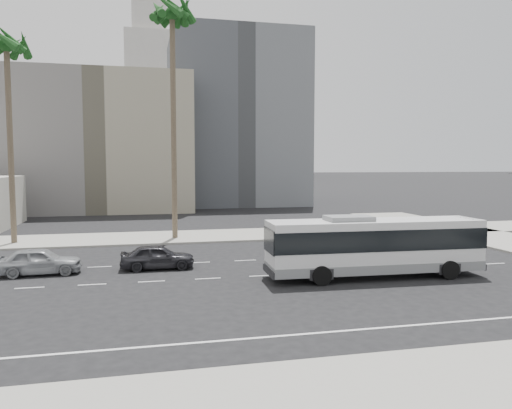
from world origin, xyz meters
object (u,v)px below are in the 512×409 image
object	(u,v)px
car_a	(157,257)
palm_mid	(6,49)
palm_near	(172,19)
car_b	(39,261)
city_bus	(375,245)

from	to	relation	value
car_a	palm_mid	size ratio (longest dim) A/B	0.26
palm_near	palm_mid	xyz separation A→B (m)	(-12.34, 0.15, -3.00)
car_b	car_a	bearing A→B (deg)	-91.68
city_bus	car_b	distance (m)	18.77
palm_near	palm_mid	world-z (taller)	palm_near
city_bus	car_a	size ratio (longest dim) A/B	2.77
car_a	palm_near	bearing A→B (deg)	-7.47
city_bus	car_b	size ratio (longest dim) A/B	2.65
palm_near	car_a	bearing A→B (deg)	-98.62
car_b	palm_mid	distance (m)	18.70
palm_near	palm_mid	bearing A→B (deg)	179.30
city_bus	car_b	world-z (taller)	city_bus
city_bus	palm_mid	size ratio (longest dim) A/B	0.73
car_b	palm_near	distance (m)	22.17
city_bus	car_a	bearing A→B (deg)	159.49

